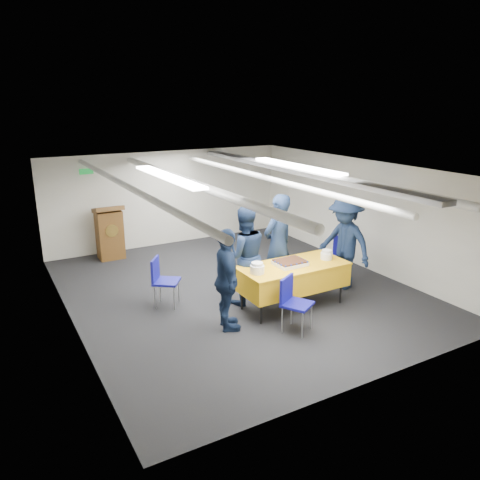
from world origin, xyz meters
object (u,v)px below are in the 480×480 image
at_px(chair_left, 162,277).
at_px(sheet_cake, 290,263).
at_px(sailor_c, 227,280).
at_px(sailor_d, 344,243).
at_px(podium, 110,232).
at_px(sailor_b, 244,256).
at_px(chair_right, 342,254).
at_px(chair_near, 292,298).
at_px(sailor_a, 278,244).
at_px(serving_table, 293,276).

bearing_deg(chair_left, sheet_cake, -30.85).
xyz_separation_m(sailor_c, sailor_d, (2.74, 0.43, 0.07)).
relative_size(podium, sailor_b, 0.71).
relative_size(sailor_b, sailor_c, 1.07).
relative_size(sheet_cake, chair_right, 0.60).
distance_m(chair_near, chair_right, 2.50).
xyz_separation_m(podium, sailor_a, (2.20, -3.51, 0.32)).
distance_m(serving_table, sheet_cake, 0.26).
relative_size(chair_near, chair_left, 1.00).
bearing_deg(chair_right, sailor_a, 177.27).
bearing_deg(podium, sailor_d, -48.65).
height_order(serving_table, sailor_a, sailor_a).
height_order(chair_near, sailor_a, sailor_a).
bearing_deg(podium, sailor_a, -57.93).
bearing_deg(sailor_b, chair_left, -10.64).
bearing_deg(sailor_c, chair_near, -103.68).
bearing_deg(sailor_c, sailor_b, -26.42).
height_order(serving_table, chair_right, chair_right).
xyz_separation_m(sheet_cake, sailor_c, (-1.32, -0.19, 0.00)).
relative_size(chair_left, sailor_d, 0.49).
relative_size(sheet_cake, sailor_a, 0.28).
distance_m(chair_right, sailor_a, 1.56).
relative_size(serving_table, sheet_cake, 3.62).
xyz_separation_m(chair_near, sailor_b, (-0.14, 1.27, 0.35)).
bearing_deg(sailor_a, serving_table, 66.43).
distance_m(podium, sailor_b, 3.88).
bearing_deg(sailor_d, sailor_c, -91.39).
bearing_deg(podium, chair_right, -44.07).
relative_size(serving_table, chair_near, 2.18).
xyz_separation_m(chair_right, sailor_b, (-2.28, -0.02, 0.35)).
bearing_deg(chair_near, sailor_a, 65.00).
height_order(chair_near, sailor_b, sailor_b).
distance_m(chair_left, sailor_b, 1.48).
bearing_deg(serving_table, podium, 116.59).
xyz_separation_m(chair_near, sailor_c, (-0.86, 0.53, 0.29)).
relative_size(serving_table, chair_right, 2.18).
distance_m(chair_left, sailor_d, 3.46).
xyz_separation_m(serving_table, sailor_d, (1.36, 0.25, 0.33)).
relative_size(serving_table, podium, 1.52).
relative_size(sheet_cake, podium, 0.42).
bearing_deg(sailor_a, sailor_d, 149.08).
height_order(sailor_b, sailor_c, sailor_b).
distance_m(chair_near, sailor_d, 2.14).
bearing_deg(chair_left, serving_table, -30.22).
relative_size(chair_near, sailor_a, 0.46).
distance_m(chair_right, chair_left, 3.63).
bearing_deg(sailor_c, serving_table, -64.35).
distance_m(serving_table, sailor_b, 0.91).
bearing_deg(sheet_cake, sailor_d, 9.67).
relative_size(chair_right, sailor_a, 0.46).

